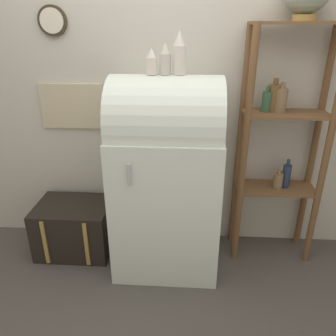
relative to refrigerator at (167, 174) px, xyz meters
name	(u,v)px	position (x,y,z in m)	size (l,w,h in m)	color
ground_plane	(165,275)	(0.00, -0.21, -0.76)	(12.00, 12.00, 0.00)	#4C4742
wall_back	(169,86)	(0.00, 0.36, 0.59)	(7.00, 0.09, 2.70)	beige
refrigerator	(167,174)	(0.00, 0.00, 0.00)	(0.77, 0.70, 1.48)	silver
suitcase_trunk	(75,227)	(-0.78, 0.07, -0.55)	(0.60, 0.46, 0.43)	black
shelf_unit	(281,136)	(0.85, 0.17, 0.26)	(0.63, 0.29, 1.80)	brown
vase_left	(152,62)	(-0.09, 0.00, 0.80)	(0.07, 0.07, 0.17)	silver
vase_center	(165,60)	(-0.01, 0.01, 0.81)	(0.07, 0.07, 0.20)	beige
vase_right	(179,54)	(0.08, 0.02, 0.85)	(0.09, 0.09, 0.28)	silver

